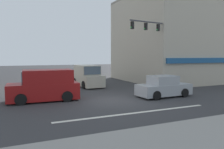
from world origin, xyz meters
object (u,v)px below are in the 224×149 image
utility_pole_far_right (161,45)px  van_crossing_rightbound (45,86)px  sedan_parked_curbside (163,87)px  traffic_light_mast (161,42)px  van_waiting_far (88,76)px

utility_pole_far_right → van_crossing_rightbound: 13.62m
utility_pole_far_right → sedan_parked_curbside: 8.31m
utility_pole_far_right → sedan_parked_curbside: size_ratio=1.96×
traffic_light_mast → sedan_parked_curbside: bearing=-122.3°
traffic_light_mast → van_waiting_far: (-5.50, 4.59, -3.30)m
traffic_light_mast → utility_pole_far_right: bearing=54.1°
utility_pole_far_right → van_waiting_far: utility_pole_far_right is taller
traffic_light_mast → van_crossing_rightbound: 10.86m
traffic_light_mast → sedan_parked_curbside: size_ratio=1.49×
utility_pole_far_right → traffic_light_mast: (-2.25, -3.11, 0.09)m
sedan_parked_curbside → van_waiting_far: van_waiting_far is taller
utility_pole_far_right → van_crossing_rightbound: (-12.53, -4.25, -3.21)m
van_crossing_rightbound → van_waiting_far: 7.47m
utility_pole_far_right → traffic_light_mast: bearing=-125.9°
traffic_light_mast → van_waiting_far: size_ratio=1.33×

